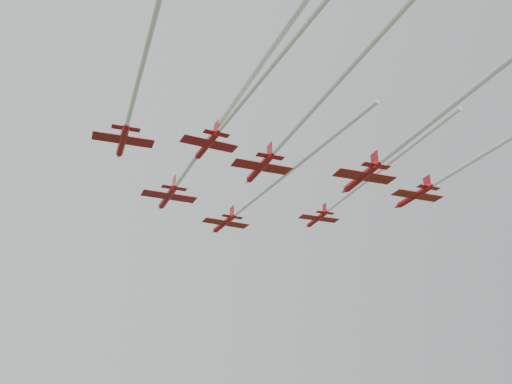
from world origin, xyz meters
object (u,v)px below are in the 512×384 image
object	(u,v)px
jet_row2_right	(345,197)
jet_row3_right	(453,173)
jet_row2_left	(198,154)
jet_row3_mid	(289,136)
jet_row3_left	(133,102)
jet_row4_right	(427,125)
jet_lead	(253,201)
jet_row4_left	(262,78)

from	to	relation	value
jet_row2_right	jet_row3_right	distance (m)	18.55
jet_row2_left	jet_row3_mid	world-z (taller)	jet_row3_mid
jet_row3_left	jet_row4_right	xyz separation A→B (m)	(36.72, -11.18, -2.71)
jet_lead	jet_row4_left	world-z (taller)	jet_lead
jet_row3_mid	jet_row4_left	size ratio (longest dim) A/B	0.82
jet_row2_right	jet_lead	bearing A→B (deg)	149.39
jet_row4_left	jet_row4_right	xyz separation A→B (m)	(23.70, 2.72, -0.34)
jet_lead	jet_row2_right	size ratio (longest dim) A/B	1.17
jet_lead	jet_row4_right	world-z (taller)	jet_lead
jet_row3_mid	jet_lead	bearing A→B (deg)	81.37
jet_row2_right	jet_row4_right	world-z (taller)	jet_row2_right
jet_row3_left	jet_row4_left	distance (m)	19.20
jet_row2_right	jet_row3_mid	bearing A→B (deg)	-137.06
jet_lead	jet_row4_left	size ratio (longest dim) A/B	0.89
jet_row3_mid	jet_row4_right	distance (m)	19.22
jet_row2_left	jet_lead	bearing A→B (deg)	45.42
jet_lead	jet_row2_right	bearing A→B (deg)	-36.87
jet_lead	jet_row2_left	xyz separation A→B (m)	(-14.00, -16.20, -0.48)
jet_row2_left	jet_row3_right	world-z (taller)	jet_row3_right
jet_row2_left	jet_row3_mid	xyz separation A→B (m)	(11.25, -8.62, 0.56)
jet_row2_left	jet_row3_right	size ratio (longest dim) A/B	1.40
jet_row2_right	jet_row4_right	bearing A→B (deg)	-96.48
jet_row3_left	jet_row3_mid	distance (m)	22.42
jet_row2_left	jet_row3_left	bearing A→B (deg)	-141.81
jet_row2_left	jet_row2_right	distance (m)	29.58
jet_row4_right	jet_row2_left	bearing A→B (deg)	139.56
jet_row4_right	jet_row3_right	bearing A→B (deg)	44.04
jet_row4_left	jet_lead	bearing A→B (deg)	66.96
jet_row4_right	jet_row2_right	bearing A→B (deg)	83.43
jet_lead	jet_row2_right	distance (m)	16.75
jet_row3_left	jet_row3_mid	xyz separation A→B (m)	(22.38, 1.38, -0.31)
jet_row3_left	jet_row3_mid	world-z (taller)	jet_row3_left
jet_row2_right	jet_row4_left	distance (m)	41.47
jet_row3_right	jet_row3_mid	bearing A→B (deg)	-175.92
jet_lead	jet_row4_right	distance (m)	39.21
jet_row4_left	jet_row3_right	bearing A→B (deg)	18.91
jet_row2_right	jet_row3_left	distance (m)	43.50
jet_row3_mid	jet_row3_right	size ratio (longest dim) A/B	1.06
jet_row3_right	jet_row4_left	world-z (taller)	jet_row3_right
jet_row2_left	jet_row4_left	size ratio (longest dim) A/B	1.09
jet_lead	jet_row3_left	size ratio (longest dim) A/B	1.14
jet_row3_left	jet_row3_right	xyz separation A→B (m)	(52.70, 4.72, -0.16)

